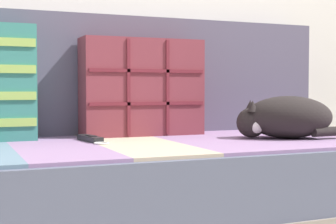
# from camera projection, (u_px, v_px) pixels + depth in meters

# --- Properties ---
(couch) EXTENTS (1.92, 0.86, 0.40)m
(couch) POSITION_uv_depth(u_px,v_px,m) (132.00, 203.00, 1.72)
(couch) COLOR gray
(couch) RESTS_ON ground_plane
(sofa_backrest) EXTENTS (1.88, 0.14, 0.46)m
(sofa_backrest) POSITION_uv_depth(u_px,v_px,m) (103.00, 75.00, 2.03)
(sofa_backrest) COLOR #514C60
(sofa_backrest) RESTS_ON couch
(throw_pillow_quilted) EXTENTS (0.46, 0.14, 0.36)m
(throw_pillow_quilted) POSITION_uv_depth(u_px,v_px,m) (142.00, 87.00, 1.94)
(throw_pillow_quilted) COLOR brown
(throw_pillow_quilted) RESTS_ON couch
(sleeping_cat) EXTENTS (0.36, 0.29, 0.15)m
(sleeping_cat) POSITION_uv_depth(u_px,v_px,m) (284.00, 118.00, 1.82)
(sleeping_cat) COLOR black
(sleeping_cat) RESTS_ON couch
(game_remote_far) EXTENTS (0.07, 0.21, 0.02)m
(game_remote_far) POSITION_uv_depth(u_px,v_px,m) (91.00, 139.00, 1.71)
(game_remote_far) COLOR black
(game_remote_far) RESTS_ON couch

